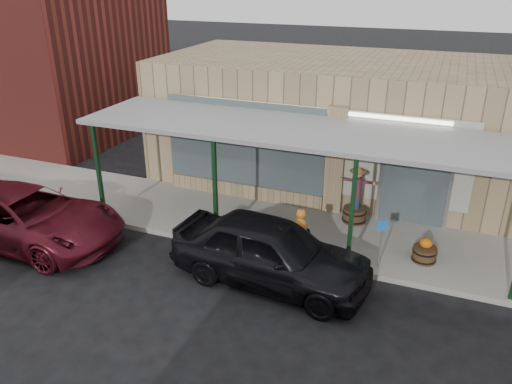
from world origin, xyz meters
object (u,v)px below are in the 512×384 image
at_px(handicap_sign, 381,237).
at_px(car_maroon, 26,217).
at_px(parked_sedan, 271,251).
at_px(barrel_pumpkin, 425,252).
at_px(barrel_scarecrow, 355,203).

height_order(handicap_sign, car_maroon, car_maroon).
distance_m(parked_sedan, car_maroon, 6.88).
height_order(barrel_pumpkin, car_maroon, car_maroon).
bearing_deg(parked_sedan, barrel_scarecrow, -15.34).
bearing_deg(barrel_scarecrow, parked_sedan, -125.99).
bearing_deg(car_maroon, barrel_scarecrow, -63.24).
bearing_deg(barrel_pumpkin, barrel_scarecrow, 143.93).
xyz_separation_m(barrel_pumpkin, handicap_sign, (-1.04, -0.69, 0.58)).
bearing_deg(handicap_sign, car_maroon, 168.73).
bearing_deg(car_maroon, handicap_sign, -78.21).
height_order(barrel_pumpkin, parked_sedan, parked_sedan).
bearing_deg(barrel_pumpkin, car_maroon, -165.44).
distance_m(barrel_scarecrow, handicap_sign, 2.44).
bearing_deg(barrel_scarecrow, barrel_pumpkin, -51.72).
relative_size(barrel_pumpkin, car_maroon, 0.13).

